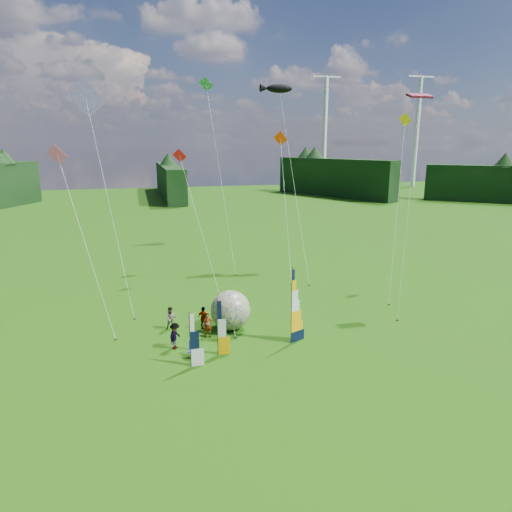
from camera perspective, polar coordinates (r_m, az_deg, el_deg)
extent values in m
plane|color=#2C730E|center=(26.75, 4.38, -13.42)|extent=(220.00, 220.00, 0.00)
sphere|color=#12259C|center=(30.90, -3.22, -6.79)|extent=(2.84, 2.84, 2.70)
imported|color=#66594C|center=(29.95, -6.08, -8.61)|extent=(0.63, 0.43, 1.66)
imported|color=#66594C|center=(31.51, -10.56, -7.66)|extent=(0.80, 0.43, 1.60)
imported|color=#66594C|center=(28.65, -10.09, -9.82)|extent=(0.92, 1.13, 1.67)
imported|color=#66594C|center=(31.19, -6.57, -7.73)|extent=(0.94, 0.94, 1.61)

